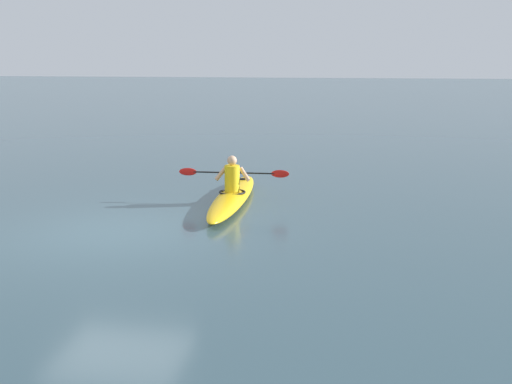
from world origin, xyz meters
name	(u,v)px	position (x,y,z in m)	size (l,w,h in m)	color
ground_plane	(116,232)	(0.00, 0.00, 0.00)	(160.00, 160.00, 0.00)	#334C56
kayak	(233,197)	(-1.67, -2.73, 0.14)	(0.79, 4.84, 0.28)	#EAB214
kayaker	(232,176)	(-1.67, -2.69, 0.62)	(2.47, 0.42, 0.79)	yellow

